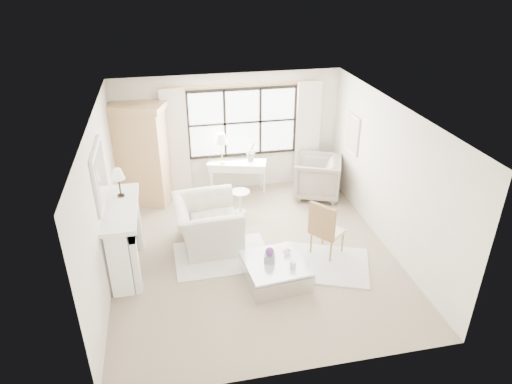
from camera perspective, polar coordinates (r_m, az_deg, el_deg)
floor at (r=8.51m, az=-0.27°, el=-7.69°), size 5.50×5.50×0.00m
ceiling at (r=7.29m, az=-0.31°, el=9.90°), size 5.50×5.50×0.00m
wall_back at (r=10.30m, az=-3.34°, el=7.28°), size 5.00×0.00×5.00m
wall_front at (r=5.58m, az=5.45°, el=-12.32°), size 5.00×0.00×5.00m
wall_left at (r=7.77m, az=-18.67°, el=-1.30°), size 0.00×5.50×5.50m
wall_right at (r=8.61m, az=16.26°, el=1.94°), size 0.00×5.50×5.50m
window_pane at (r=10.24m, az=-1.69°, el=8.68°), size 2.40×0.02×1.50m
window_frame at (r=10.23m, az=-1.68°, el=8.66°), size 2.50×0.04×1.50m
curtain_rod at (r=9.94m, az=-1.69°, el=13.32°), size 3.30×0.04×0.04m
curtain_left at (r=10.16m, az=-9.98°, el=5.91°), size 0.55×0.10×2.47m
curtain_right at (r=10.64m, az=6.46°, el=7.16°), size 0.55×0.10×2.47m
fireplace at (r=8.09m, az=-16.34°, el=-5.52°), size 0.58×1.66×1.26m
mirror_frame at (r=7.56m, az=-18.99°, el=1.97°), size 0.05×1.15×0.95m
mirror_glass at (r=7.55m, az=-18.77°, el=2.00°), size 0.02×1.00×0.80m
art_frame at (r=9.93m, az=11.93°, el=7.16°), size 0.04×0.62×0.82m
art_canvas at (r=9.92m, az=11.82°, el=7.16°), size 0.01×0.52×0.72m
mantel_lamp at (r=7.92m, az=-16.88°, el=2.01°), size 0.22×0.22×0.51m
armoire at (r=10.02m, az=-14.08°, el=4.59°), size 1.29×1.03×2.24m
console_table at (r=10.38m, az=-2.37°, el=1.79°), size 1.37×0.79×0.80m
console_lamp at (r=9.96m, az=-4.36°, el=6.58°), size 0.28×0.28×0.69m
orchid_plant at (r=10.19m, az=-0.57°, el=5.13°), size 0.31×0.29×0.45m
side_table at (r=9.64m, az=-1.96°, el=-0.85°), size 0.40×0.40×0.51m
rug_left at (r=8.44m, az=-4.27°, el=-8.01°), size 1.72×1.23×0.03m
rug_right at (r=8.31m, az=8.47°, el=-8.89°), size 1.88×1.66×0.03m
club_armchair at (r=8.60m, az=-6.10°, el=-3.94°), size 1.23×1.39×0.88m
wingback_chair at (r=10.37m, az=7.64°, el=1.87°), size 1.31×1.29×0.92m
french_chair at (r=8.43m, az=8.78°, el=-5.88°), size 0.68×0.68×1.08m
coffee_table at (r=7.78m, az=2.44°, el=-9.91°), size 1.10×1.10×0.38m
planter_box at (r=7.64m, az=1.71°, el=-8.27°), size 0.22×0.22×0.13m
planter_flowers at (r=7.56m, az=1.72°, el=-7.43°), size 0.14×0.14×0.14m
pillar_candle at (r=7.52m, az=4.63°, el=-9.04°), size 0.10×0.10×0.12m
coffee_vase at (r=7.82m, az=3.89°, el=-7.33°), size 0.15×0.15×0.14m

